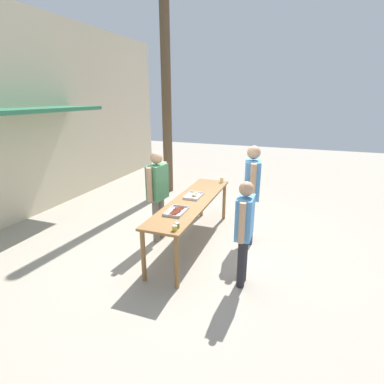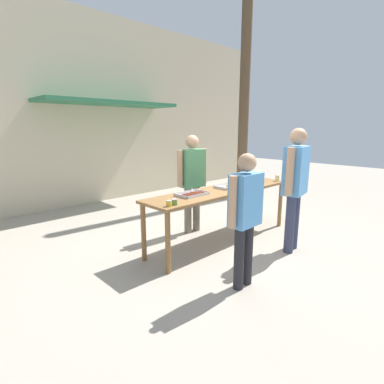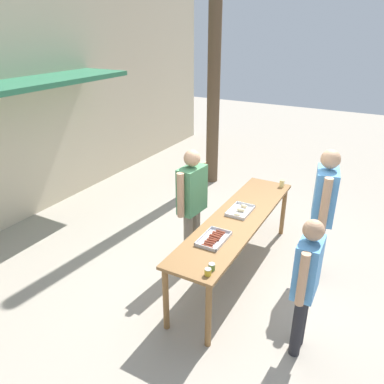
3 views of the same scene
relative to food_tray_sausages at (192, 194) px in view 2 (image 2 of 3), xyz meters
name	(u,v)px [view 2 (image 2 of 3)]	position (x,y,z in m)	size (l,w,h in m)	color
ground_plane	(222,240)	(0.66, -0.03, -0.89)	(24.00, 24.00, 0.00)	#A39989
building_facade_back	(100,110)	(0.66, 3.95, 1.37)	(12.00, 1.11, 4.50)	beige
serving_table	(223,195)	(0.66, -0.03, -0.11)	(2.88, 0.66, 0.88)	brown
food_tray_sausages	(192,194)	(0.00, 0.00, 0.00)	(0.46, 0.29, 0.04)	silver
food_tray_buns	(229,186)	(0.84, 0.00, 0.00)	(0.43, 0.28, 0.06)	silver
condiment_jar_mustard	(169,203)	(-0.64, -0.25, 0.02)	(0.07, 0.07, 0.08)	gold
condiment_jar_ketchup	(175,202)	(-0.54, -0.24, 0.02)	(0.07, 0.07, 0.08)	#567A38
beer_cup	(277,178)	(1.96, -0.25, 0.04)	(0.07, 0.07, 0.11)	#DBC67A
person_server_behind_table	(192,176)	(0.62, 0.64, 0.14)	(0.63, 0.28, 1.73)	#756B5B
person_customer_holding_hotdog	(245,210)	(-0.28, -1.16, 0.05)	(0.57, 0.22, 1.58)	#232328
person_customer_with_cup	(295,180)	(1.13, -1.02, 0.21)	(0.67, 0.35, 1.85)	#333851
utility_pole	(245,68)	(3.57, 1.77, 2.43)	(1.10, 0.26, 6.53)	brown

